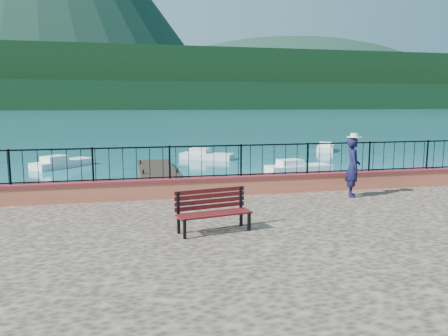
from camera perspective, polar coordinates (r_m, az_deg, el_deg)
name	(u,v)px	position (r m, az deg, el deg)	size (l,w,h in m)	color
ground	(294,275)	(10.72, 9.09, -13.60)	(2000.00, 2000.00, 0.00)	#19596B
parapet	(250,185)	(13.67, 3.44, -2.17)	(28.00, 0.46, 0.58)	#C76248
railing	(250,160)	(13.55, 3.47, 1.01)	(27.00, 0.05, 0.95)	black
dock	(163,183)	(21.61, -7.94, -1.93)	(2.00, 16.00, 0.30)	#2D231C
far_forest	(129,96)	(309.26, -12.36, 9.14)	(900.00, 60.00, 18.00)	black
foothills	(127,81)	(369.65, -12.54, 11.00)	(900.00, 120.00, 44.00)	black
companion_hill	(290,107)	(611.62, 8.64, 7.94)	(448.00, 384.00, 180.00)	#142D23
park_bench	(214,219)	(9.65, -1.38, -6.70)	(1.73, 0.85, 0.92)	black
person	(353,167)	(13.71, 16.48, 0.11)	(0.66, 0.43, 1.80)	black
hat	(354,135)	(13.61, 16.65, 4.12)	(0.44, 0.44, 0.12)	silver
boat_1	(294,185)	(19.67, 9.18, -2.24)	(3.69, 1.30, 0.80)	white
boat_2	(299,166)	(25.95, 9.76, 0.32)	(3.88, 1.30, 0.80)	white
boat_3	(63,161)	(29.60, -20.33, 0.90)	(4.03, 1.30, 0.80)	white
boat_4	(207,153)	(31.80, -2.24, 1.91)	(3.85, 1.30, 0.80)	silver
boat_5	(326,146)	(38.28, 13.13, 2.80)	(3.33, 1.30, 0.80)	white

